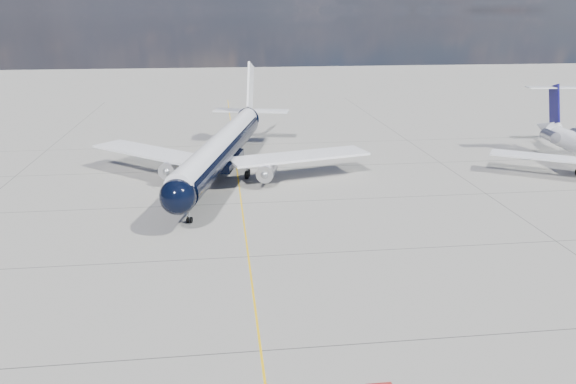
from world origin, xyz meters
name	(u,v)px	position (x,y,z in m)	size (l,w,h in m)	color
ground	(240,190)	(0.00, 30.00, 0.00)	(320.00, 320.00, 0.00)	gray
taxiway_centerline	(241,203)	(0.00, 25.00, 0.00)	(0.16, 160.00, 0.01)	yellow
main_airliner	(224,147)	(-1.75, 36.09, 4.23)	(37.77, 46.67, 13.64)	black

